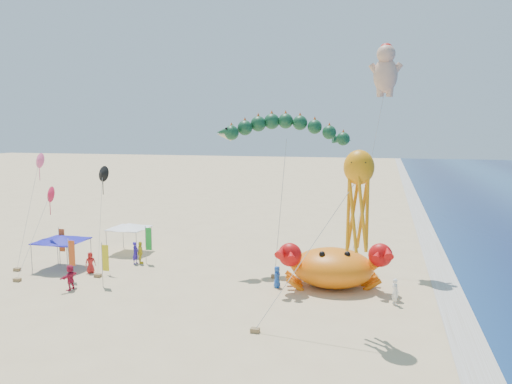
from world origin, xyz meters
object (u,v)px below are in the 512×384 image
octopus_kite (358,193)px  canopy_white (129,226)px  canopy_blue (61,238)px  dragon_kite (285,133)px  cherub_kite (385,69)px  crab_inflatable (332,266)px

octopus_kite → canopy_white: 25.26m
canopy_blue → dragon_kite: bearing=17.8°
cherub_kite → canopy_white: size_ratio=5.15×
dragon_kite → canopy_blue: dragon_kite is taller
octopus_kite → canopy_white: (-21.07, 12.86, -5.35)m
cherub_kite → octopus_kite: size_ratio=1.78×
dragon_kite → canopy_white: (-14.52, 0.50, -8.49)m
crab_inflatable → octopus_kite: (2.02, -7.34, 6.27)m
octopus_kite → crab_inflatable: bearing=105.4°
octopus_kite → canopy_blue: octopus_kite is taller
cherub_kite → canopy_blue: size_ratio=4.73×
canopy_white → cherub_kite: bearing=5.3°
dragon_kite → canopy_white: size_ratio=3.45×
dragon_kite → canopy_blue: 20.03m
crab_inflatable → canopy_white: (-19.05, 5.52, 0.92)m
cherub_kite → octopus_kite: (-1.19, -14.92, -8.24)m
crab_inflatable → cherub_kite: bearing=67.0°
cherub_kite → crab_inflatable: bearing=-113.0°
octopus_kite → cherub_kite: bearing=85.4°
crab_inflatable → canopy_blue: crab_inflatable is taller
dragon_kite → cherub_kite: bearing=18.3°
cherub_kite → dragon_kite: bearing=-161.7°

